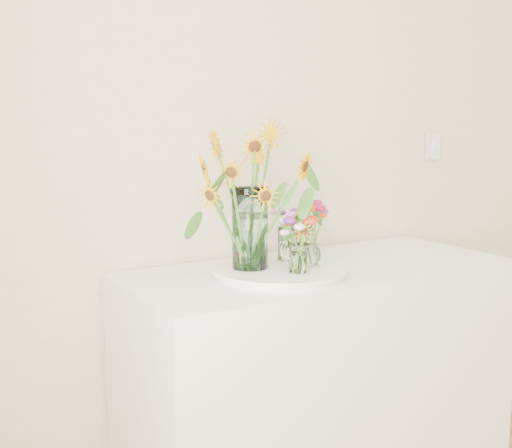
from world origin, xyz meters
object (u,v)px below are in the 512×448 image
object	(u,v)px
small_vase_a	(298,258)
small_vase_b	(308,246)
counter	(319,386)
tray	(279,272)
mason_jar	(250,228)
small_vase_c	(288,244)

from	to	relation	value
small_vase_a	small_vase_b	xyz separation A→B (m)	(0.10, 0.08, 0.02)
small_vase_b	counter	bearing A→B (deg)	27.96
tray	small_vase_b	bearing A→B (deg)	-7.31
mason_jar	small_vase_a	distance (m)	0.19
mason_jar	small_vase_c	world-z (taller)	mason_jar
tray	mason_jar	size ratio (longest dim) A/B	1.55
small_vase_a	small_vase_b	size ratio (longest dim) A/B	0.77
counter	small_vase_b	distance (m)	0.55
counter	tray	xyz separation A→B (m)	(-0.20, -0.04, 0.46)
counter	small_vase_c	size ratio (longest dim) A/B	11.51
mason_jar	small_vase_b	xyz separation A→B (m)	(0.20, -0.05, -0.07)
small_vase_b	small_vase_a	bearing A→B (deg)	-139.00
counter	mason_jar	xyz separation A→B (m)	(-0.29, 0.00, 0.61)
tray	small_vase_a	bearing A→B (deg)	-84.35
small_vase_c	small_vase_b	bearing A→B (deg)	-77.95
tray	small_vase_c	bearing A→B (deg)	42.51
counter	small_vase_b	bearing A→B (deg)	-152.04
tray	small_vase_c	size ratio (longest dim) A/B	3.54
small_vase_a	small_vase_c	bearing A→B (deg)	66.53
tray	small_vase_c	distance (m)	0.14
tray	small_vase_a	xyz separation A→B (m)	(0.01, -0.10, 0.06)
small_vase_b	small_vase_c	size ratio (longest dim) A/B	1.10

